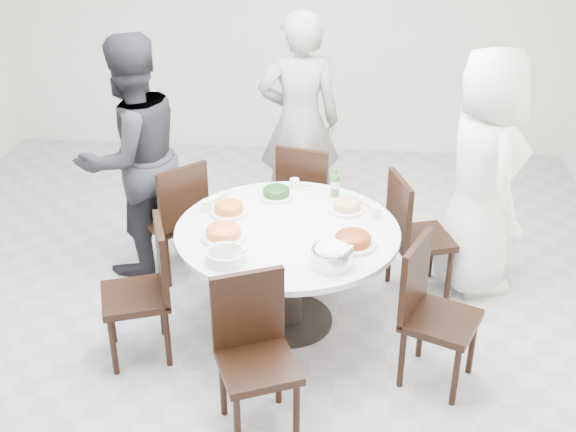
# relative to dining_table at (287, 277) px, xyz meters

# --- Properties ---
(floor) EXTENTS (6.00, 6.00, 0.01)m
(floor) POSITION_rel_dining_table_xyz_m (-0.31, 0.25, -0.38)
(floor) COLOR #ACACB1
(floor) RESTS_ON ground
(wall_back) EXTENTS (6.00, 0.01, 2.80)m
(wall_back) POSITION_rel_dining_table_xyz_m (-0.31, 3.25, 1.02)
(wall_back) COLOR white
(wall_back) RESTS_ON ground
(dining_table) EXTENTS (1.50, 1.50, 0.75)m
(dining_table) POSITION_rel_dining_table_xyz_m (0.00, 0.00, 0.00)
(dining_table) COLOR white
(dining_table) RESTS_ON floor
(chair_ne) EXTENTS (0.52, 0.52, 0.95)m
(chair_ne) POSITION_rel_dining_table_xyz_m (0.94, 0.48, 0.10)
(chair_ne) COLOR black
(chair_ne) RESTS_ON floor
(chair_n) EXTENTS (0.52, 0.52, 0.95)m
(chair_n) POSITION_rel_dining_table_xyz_m (0.08, 1.09, 0.10)
(chair_n) COLOR black
(chair_n) RESTS_ON floor
(chair_nw) EXTENTS (0.59, 0.59, 0.95)m
(chair_nw) POSITION_rel_dining_table_xyz_m (-0.94, 0.62, 0.10)
(chair_nw) COLOR black
(chair_nw) RESTS_ON floor
(chair_sw) EXTENTS (0.53, 0.53, 0.95)m
(chair_sw) POSITION_rel_dining_table_xyz_m (-0.94, -0.44, 0.10)
(chair_sw) COLOR black
(chair_sw) RESTS_ON floor
(chair_s) EXTENTS (0.55, 0.55, 0.95)m
(chair_s) POSITION_rel_dining_table_xyz_m (-0.07, -1.05, 0.10)
(chair_s) COLOR black
(chair_s) RESTS_ON floor
(chair_se) EXTENTS (0.56, 0.56, 0.95)m
(chair_se) POSITION_rel_dining_table_xyz_m (0.98, -0.54, 0.10)
(chair_se) COLOR black
(chair_se) RESTS_ON floor
(diner_right) EXTENTS (0.78, 1.01, 1.83)m
(diner_right) POSITION_rel_dining_table_xyz_m (1.36, 0.64, 0.54)
(diner_right) COLOR white
(diner_right) RESTS_ON floor
(diner_middle) EXTENTS (0.74, 0.54, 1.89)m
(diner_middle) POSITION_rel_dining_table_xyz_m (-0.03, 1.50, 0.57)
(diner_middle) COLOR black
(diner_middle) RESTS_ON floor
(diner_left) EXTENTS (1.13, 1.15, 1.86)m
(diner_left) POSITION_rel_dining_table_xyz_m (-1.22, 0.68, 0.56)
(diner_left) COLOR black
(diner_left) RESTS_ON floor
(dish_greens) EXTENTS (0.25, 0.25, 0.06)m
(dish_greens) POSITION_rel_dining_table_xyz_m (-0.12, 0.46, 0.41)
(dish_greens) COLOR white
(dish_greens) RESTS_ON dining_table
(dish_pale) EXTENTS (0.25, 0.25, 0.07)m
(dish_pale) POSITION_rel_dining_table_xyz_m (0.39, 0.29, 0.41)
(dish_pale) COLOR white
(dish_pale) RESTS_ON dining_table
(dish_orange) EXTENTS (0.25, 0.25, 0.07)m
(dish_orange) POSITION_rel_dining_table_xyz_m (-0.42, 0.18, 0.41)
(dish_orange) COLOR white
(dish_orange) RESTS_ON dining_table
(dish_redbrown) EXTENTS (0.30, 0.30, 0.07)m
(dish_redbrown) POSITION_rel_dining_table_xyz_m (0.43, -0.19, 0.41)
(dish_redbrown) COLOR white
(dish_redbrown) RESTS_ON dining_table
(dish_tofu) EXTENTS (0.29, 0.29, 0.08)m
(dish_tofu) POSITION_rel_dining_table_xyz_m (-0.40, -0.17, 0.41)
(dish_tofu) COLOR white
(dish_tofu) RESTS_ON dining_table
(rice_bowl) EXTENTS (0.26, 0.26, 0.11)m
(rice_bowl) POSITION_rel_dining_table_xyz_m (0.31, -0.43, 0.43)
(rice_bowl) COLOR silver
(rice_bowl) RESTS_ON dining_table
(soup_bowl) EXTENTS (0.25, 0.25, 0.08)m
(soup_bowl) POSITION_rel_dining_table_xyz_m (-0.34, -0.45, 0.41)
(soup_bowl) COLOR white
(soup_bowl) RESTS_ON dining_table
(beverage_bottle) EXTENTS (0.06, 0.06, 0.22)m
(beverage_bottle) POSITION_rel_dining_table_xyz_m (0.30, 0.53, 0.48)
(beverage_bottle) COLOR #35712D
(beverage_bottle) RESTS_ON dining_table
(tea_cups) EXTENTS (0.07, 0.07, 0.08)m
(tea_cups) POSITION_rel_dining_table_xyz_m (0.01, 0.60, 0.42)
(tea_cups) COLOR white
(tea_cups) RESTS_ON dining_table
(chopsticks) EXTENTS (0.24, 0.04, 0.01)m
(chopsticks) POSITION_rel_dining_table_xyz_m (0.01, 0.63, 0.38)
(chopsticks) COLOR tan
(chopsticks) RESTS_ON dining_table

